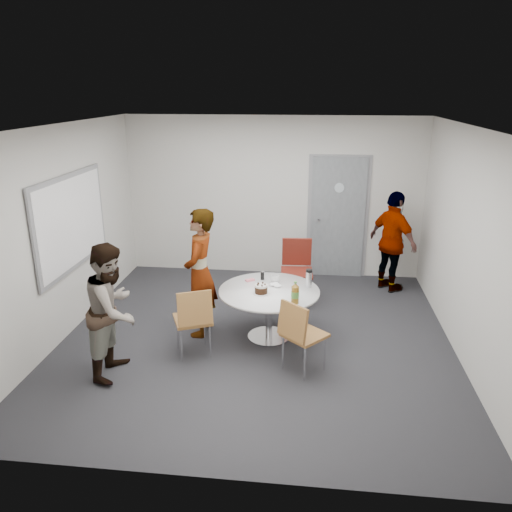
# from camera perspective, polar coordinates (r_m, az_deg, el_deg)

# --- Properties ---
(floor) EXTENTS (5.00, 5.00, 0.00)m
(floor) POSITION_cam_1_polar(r_m,az_deg,el_deg) (6.63, 0.03, -9.37)
(floor) COLOR #242428
(floor) RESTS_ON ground
(ceiling) EXTENTS (5.00, 5.00, 0.00)m
(ceiling) POSITION_cam_1_polar(r_m,az_deg,el_deg) (5.86, 0.04, 14.60)
(ceiling) COLOR silver
(ceiling) RESTS_ON wall_back
(wall_back) EXTENTS (5.00, 0.00, 5.00)m
(wall_back) POSITION_cam_1_polar(r_m,az_deg,el_deg) (8.52, 1.96, 6.72)
(wall_back) COLOR beige
(wall_back) RESTS_ON floor
(wall_left) EXTENTS (0.00, 5.00, 5.00)m
(wall_left) POSITION_cam_1_polar(r_m,az_deg,el_deg) (6.85, -21.24, 2.44)
(wall_left) COLOR beige
(wall_left) RESTS_ON floor
(wall_right) EXTENTS (0.00, 5.00, 5.00)m
(wall_right) POSITION_cam_1_polar(r_m,az_deg,el_deg) (6.35, 23.08, 0.97)
(wall_right) COLOR beige
(wall_right) RESTS_ON floor
(wall_front) EXTENTS (5.00, 0.00, 5.00)m
(wall_front) POSITION_cam_1_polar(r_m,az_deg,el_deg) (3.81, -4.30, -9.04)
(wall_front) COLOR beige
(wall_front) RESTS_ON floor
(door) EXTENTS (1.02, 0.17, 2.12)m
(door) POSITION_cam_1_polar(r_m,az_deg,el_deg) (8.56, 9.30, 4.32)
(door) COLOR slate
(door) RESTS_ON wall_back
(whiteboard) EXTENTS (0.04, 1.90, 1.25)m
(whiteboard) POSITION_cam_1_polar(r_m,az_deg,el_deg) (6.98, -20.32, 3.68)
(whiteboard) COLOR gray
(whiteboard) RESTS_ON wall_left
(table) EXTENTS (1.29, 1.29, 0.95)m
(table) POSITION_cam_1_polar(r_m,az_deg,el_deg) (6.39, 1.69, -4.68)
(table) COLOR white
(table) RESTS_ON floor
(chair_near_left) EXTENTS (0.57, 0.59, 0.90)m
(chair_near_left) POSITION_cam_1_polar(r_m,az_deg,el_deg) (6.01, -7.13, -6.81)
(chair_near_left) COLOR brown
(chair_near_left) RESTS_ON floor
(chair_near_right) EXTENTS (0.61, 0.61, 0.88)m
(chair_near_right) POSITION_cam_1_polar(r_m,az_deg,el_deg) (5.68, 4.98, -8.46)
(chair_near_right) COLOR brown
(chair_near_right) RESTS_ON floor
(chair_far) EXTENTS (0.49, 0.53, 0.98)m
(chair_far) POSITION_cam_1_polar(r_m,az_deg,el_deg) (7.53, 4.67, -0.92)
(chair_far) COLOR #5F1B13
(chair_far) RESTS_ON floor
(person_main) EXTENTS (0.43, 0.63, 1.70)m
(person_main) POSITION_cam_1_polar(r_m,az_deg,el_deg) (6.48, -6.42, -1.94)
(person_main) COLOR #A5C6EA
(person_main) RESTS_ON floor
(person_left) EXTENTS (0.61, 0.77, 1.55)m
(person_left) POSITION_cam_1_polar(r_m,az_deg,el_deg) (5.80, -16.05, -5.94)
(person_left) COLOR white
(person_left) RESTS_ON floor
(person_right) EXTENTS (0.88, 0.99, 1.62)m
(person_right) POSITION_cam_1_polar(r_m,az_deg,el_deg) (8.15, 15.36, 1.55)
(person_right) COLOR black
(person_right) RESTS_ON floor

